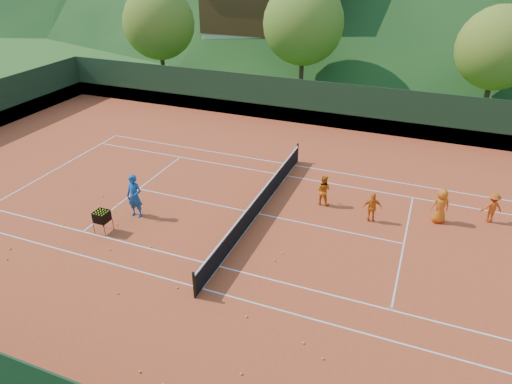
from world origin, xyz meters
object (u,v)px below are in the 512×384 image
at_px(student_a, 323,190).
at_px(student_b, 372,207).
at_px(student_c, 441,206).
at_px(tennis_net, 258,204).
at_px(student_d, 492,207).
at_px(ball_hopper, 102,217).
at_px(chalet_left, 274,1).
at_px(coach, 135,196).
at_px(chalet_mid, 444,11).

distance_m(student_a, student_b, 2.46).
relative_size(student_c, tennis_net, 0.13).
xyz_separation_m(student_d, ball_hopper, (-15.21, -6.94, 0.05)).
height_order(tennis_net, chalet_left, chalet_left).
bearing_deg(student_a, student_c, -172.50).
xyz_separation_m(student_c, ball_hopper, (-13.12, -6.08, -0.05)).
bearing_deg(coach, chalet_mid, 69.97).
relative_size(student_b, ball_hopper, 1.38).
bearing_deg(student_d, tennis_net, -3.82).
distance_m(coach, student_c, 13.36).
relative_size(coach, tennis_net, 0.17).
distance_m(student_d, tennis_net, 10.18).
xyz_separation_m(tennis_net, chalet_mid, (6.00, 34.00, 4.47)).
bearing_deg(coach, student_d, 16.80).
bearing_deg(tennis_net, student_c, 16.81).
bearing_deg(ball_hopper, student_b, 25.95).
bearing_deg(student_d, chalet_mid, -105.08).
xyz_separation_m(student_a, student_b, (2.36, -0.66, -0.04)).
height_order(student_d, chalet_mid, chalet_mid).
xyz_separation_m(student_a, student_c, (5.11, 0.37, 0.06)).
bearing_deg(chalet_mid, student_a, -96.26).
relative_size(ball_hopper, chalet_mid, 0.08).
height_order(student_c, tennis_net, student_c).
bearing_deg(chalet_mid, chalet_left, -165.96).
bearing_deg(student_a, ball_hopper, 38.90).
bearing_deg(tennis_net, chalet_mid, 79.99).
bearing_deg(student_c, student_b, -2.72).
distance_m(student_a, ball_hopper, 9.84).
relative_size(student_a, chalet_left, 0.11).
distance_m(ball_hopper, chalet_left, 34.43).
bearing_deg(student_b, chalet_mid, -105.74).
relative_size(student_b, chalet_left, 0.10).
relative_size(student_d, chalet_mid, 0.11).
xyz_separation_m(student_d, chalet_mid, (-3.68, 30.84, 4.27)).
distance_m(coach, chalet_mid, 38.00).
xyz_separation_m(student_b, student_c, (2.75, 1.03, 0.10)).
relative_size(student_d, chalet_left, 0.10).
xyz_separation_m(student_b, tennis_net, (-4.84, -1.26, -0.19)).
relative_size(chalet_left, chalet_mid, 1.09).
xyz_separation_m(coach, student_a, (7.48, 4.09, -0.27)).
bearing_deg(student_c, student_d, 179.18).
bearing_deg(student_c, ball_hopper, 1.58).
bearing_deg(student_a, chalet_left, -62.63).
height_order(student_c, chalet_mid, chalet_mid).
bearing_deg(student_b, tennis_net, 0.90).
xyz_separation_m(ball_hopper, chalet_mid, (11.53, 37.79, 4.22)).
height_order(ball_hopper, chalet_left, chalet_left).
height_order(student_a, chalet_left, chalet_left).
relative_size(student_c, chalet_left, 0.12).
relative_size(coach, chalet_left, 0.15).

